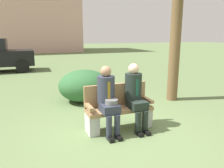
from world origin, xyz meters
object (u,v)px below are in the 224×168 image
Objects in this scene: park_bench at (118,109)px; seated_man_left at (108,97)px; seated_man_right at (135,93)px; shrub_near_bench at (84,86)px; building_backdrop at (7,4)px.

seated_man_left is (-0.27, -0.12, 0.33)m from park_bench.
shrub_near_bench is at bearing 102.57° from seated_man_right.
building_backdrop is at bearing 97.98° from shrub_near_bench.
park_bench is at bearing 24.32° from seated_man_left.
seated_man_left is at bearing -179.29° from seated_man_right.
seated_man_right is at bearing 0.71° from seated_man_left.
seated_man_left is at bearing -92.53° from shrub_near_bench.
shrub_near_bench is at bearing 94.85° from park_bench.
seated_man_right is 0.09× the size of building_backdrop.
seated_man_left is 0.99× the size of seated_man_right.
park_bench is 2.08m from shrub_near_bench.
building_backdrop is (-2.90, 20.65, 4.56)m from shrub_near_bench.
park_bench is 23.39m from building_backdrop.
seated_man_right is 2.26m from shrub_near_bench.
seated_man_right is at bearing -77.43° from shrub_near_bench.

